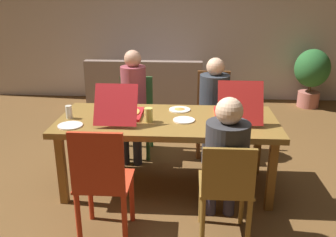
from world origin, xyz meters
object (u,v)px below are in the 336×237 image
drinking_glass_0 (228,119)px  pizza_box_0 (236,112)px  person_2 (133,97)px  plate_1 (184,120)px  plate_0 (70,125)px  dining_table (167,125)px  drinking_glass_1 (69,112)px  person_1 (214,99)px  person_0 (226,155)px  drinking_glass_2 (105,101)px  plate_2 (180,109)px  drinking_glass_3 (149,115)px  couch (146,91)px  chair_3 (102,181)px  chair_1 (213,111)px  chair_2 (135,112)px  pizza_box_1 (121,112)px  chair_0 (226,188)px  potted_plant (312,73)px

drinking_glass_0 → pizza_box_0: bearing=68.8°
person_2 → plate_1: bearing=-52.1°
plate_0 → drinking_glass_0: (1.42, 0.06, 0.07)m
dining_table → drinking_glass_1: size_ratio=16.41×
person_1 → person_0: bearing=-90.0°
drinking_glass_2 → drinking_glass_0: bearing=-23.3°
plate_2 → drinking_glass_3: (-0.28, -0.36, 0.06)m
drinking_glass_2 → couch: drinking_glass_2 is taller
couch → chair_3: bearing=-88.5°
chair_1 → chair_2: size_ratio=1.08×
person_1 → pizza_box_1: (-0.94, -0.77, 0.08)m
plate_1 → drinking_glass_0: drinking_glass_0 is taller
drinking_glass_3 → couch: size_ratio=0.07×
drinking_glass_1 → drinking_glass_2: drinking_glass_1 is taller
drinking_glass_3 → plate_1: bearing=8.7°
pizza_box_0 → plate_0: (-1.53, -0.35, -0.05)m
dining_table → couch: (-0.53, 2.60, -0.36)m
drinking_glass_2 → plate_1: bearing=-24.5°
plate_0 → pizza_box_1: bearing=33.6°
chair_0 → chair_3: bearing=-179.3°
person_1 → plate_2: 0.65m
chair_1 → plate_1: 1.06m
person_2 → drinking_glass_2: bearing=-120.8°
chair_1 → pizza_box_0: size_ratio=1.71×
chair_0 → plate_0: chair_0 is taller
drinking_glass_2 → potted_plant: 3.86m
chair_0 → pizza_box_0: pizza_box_0 is taller
drinking_glass_2 → drinking_glass_3: (0.51, -0.43, 0.01)m
chair_3 → plate_1: chair_3 is taller
drinking_glass_1 → chair_1: bearing=34.3°
plate_0 → drinking_glass_2: drinking_glass_2 is taller
pizza_box_1 → person_1: bearing=39.3°
plate_0 → drinking_glass_1: drinking_glass_1 is taller
dining_table → chair_2: chair_2 is taller
person_2 → drinking_glass_1: 0.93m
plate_1 → drinking_glass_3: drinking_glass_3 is taller
chair_2 → drinking_glass_1: bearing=-118.0°
dining_table → chair_3: (-0.45, -0.87, -0.14)m
person_2 → pizza_box_1: 0.71m
chair_2 → drinking_glass_3: (0.28, -0.98, 0.31)m
person_0 → person_2: bearing=123.2°
chair_1 → pizza_box_1: 1.34m
pizza_box_0 → plate_1: 0.53m
person_1 → drinking_glass_2: 1.26m
pizza_box_0 → potted_plant: (1.58, 2.76, -0.19)m
plate_0 → potted_plant: bearing=45.0°
chair_2 → potted_plant: 3.34m
person_0 → chair_2: 1.86m
person_1 → drinking_glass_0: (0.06, -0.99, 0.10)m
dining_table → drinking_glass_2: drinking_glass_2 is taller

